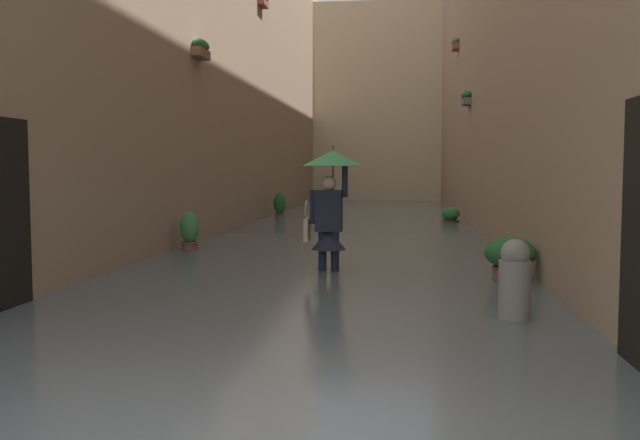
% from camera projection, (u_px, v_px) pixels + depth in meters
% --- Properties ---
extents(ground_plane, '(72.50, 72.50, 0.00)m').
position_uv_depth(ground_plane, '(355.00, 235.00, 17.52)').
color(ground_plane, '#605B56').
extents(flood_water, '(6.66, 35.00, 0.22)m').
position_uv_depth(flood_water, '(355.00, 231.00, 17.51)').
color(flood_water, '#515B60').
rests_on(flood_water, ground_plane).
extents(building_facade_right, '(2.04, 33.00, 11.32)m').
position_uv_depth(building_facade_right, '(205.00, 11.00, 17.55)').
color(building_facade_right, gray).
rests_on(building_facade_right, ground_plane).
extents(building_facade_far, '(9.46, 1.80, 9.27)m').
position_uv_depth(building_facade_far, '(377.00, 106.00, 32.43)').
color(building_facade_far, beige).
rests_on(building_facade_far, ground_plane).
extents(person_wading, '(0.88, 0.88, 2.00)m').
position_uv_depth(person_wading, '(330.00, 193.00, 9.84)').
color(person_wading, '#2D2319').
rests_on(person_wading, ground_plane).
extents(potted_plant_near_right, '(0.37, 0.37, 0.96)m').
position_uv_depth(potted_plant_near_right, '(280.00, 207.00, 20.83)').
color(potted_plant_near_right, '#66605B').
rests_on(potted_plant_near_right, ground_plane).
extents(potted_plant_mid_left, '(0.66, 0.66, 0.78)m').
position_uv_depth(potted_plant_mid_left, '(510.00, 262.00, 9.01)').
color(potted_plant_mid_left, brown).
rests_on(potted_plant_mid_left, ground_plane).
extents(potted_plant_far_right, '(0.35, 0.35, 0.91)m').
position_uv_depth(potted_plant_far_right, '(190.00, 235.00, 12.48)').
color(potted_plant_far_right, brown).
rests_on(potted_plant_far_right, ground_plane).
extents(potted_plant_near_left, '(0.50, 0.50, 0.62)m').
position_uv_depth(potted_plant_near_left, '(451.00, 218.00, 19.07)').
color(potted_plant_near_left, brown).
rests_on(potted_plant_near_left, ground_plane).
extents(mooring_bollard, '(0.31, 0.31, 1.00)m').
position_uv_depth(mooring_bollard, '(514.00, 290.00, 6.72)').
color(mooring_bollard, gray).
rests_on(mooring_bollard, ground_plane).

